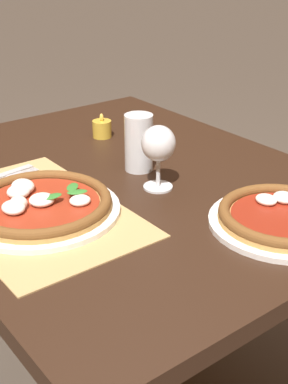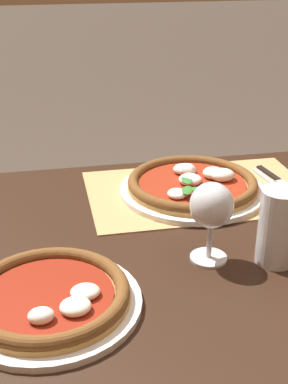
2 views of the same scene
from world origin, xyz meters
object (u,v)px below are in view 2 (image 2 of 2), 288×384
(knife, at_px, (282,182))
(pint_glass, at_px, (278,228))
(pizza_near, at_px, (193,185))
(pizza_far, at_px, (50,298))
(wine_glass, at_px, (211,209))
(fork, at_px, (275,185))

(knife, bearing_deg, pint_glass, 63.22)
(pizza_near, height_order, knife, pizza_near)
(pint_glass, height_order, knife, pint_glass)
(pizza_near, relative_size, pizza_far, 1.12)
(wine_glass, relative_size, knife, 0.72)
(pizza_near, distance_m, pint_glass, 0.33)
(wine_glass, height_order, fork, wine_glass)
(pizza_far, relative_size, knife, 1.40)
(knife, bearing_deg, fork, 26.24)
(wine_glass, relative_size, fork, 0.77)
(pizza_near, xyz_separation_m, pint_glass, (-0.07, 0.31, 0.05))
(pizza_near, distance_m, pizza_far, 0.51)
(pint_glass, distance_m, fork, 0.35)
(pizza_far, xyz_separation_m, pint_glass, (-0.41, -0.06, 0.05))
(pizza_near, height_order, wine_glass, wine_glass)
(pizza_near, xyz_separation_m, wine_glass, (0.05, 0.28, 0.08))
(pizza_far, xyz_separation_m, fork, (-0.55, -0.37, -0.01))
(wine_glass, distance_m, knife, 0.41)
(fork, bearing_deg, pint_glass, 65.76)
(pizza_near, distance_m, knife, 0.23)
(pint_glass, relative_size, fork, 0.72)
(wine_glass, xyz_separation_m, pint_glass, (-0.12, 0.03, -0.04))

